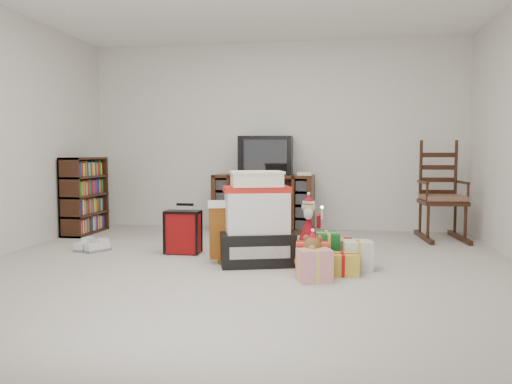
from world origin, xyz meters
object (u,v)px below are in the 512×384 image
at_px(gift_cluster, 333,257).
at_px(red_suitcase, 183,232).
at_px(sneaker_pair, 91,247).
at_px(crt_television, 266,155).
at_px(rocking_chair, 441,204).
at_px(bookshelf, 85,197).
at_px(teddy_bear, 313,259).
at_px(santa_figurine, 308,228).
at_px(mrs_claus_figurine, 240,231).
at_px(gift_pile, 256,224).
at_px(tv_stand, 264,203).

bearing_deg(gift_cluster, red_suitcase, 162.15).
relative_size(sneaker_pair, crt_television, 0.50).
xyz_separation_m(rocking_chair, crt_television, (-2.15, 0.28, 0.57)).
xyz_separation_m(bookshelf, sneaker_pair, (0.63, -1.08, -0.42)).
relative_size(red_suitcase, sneaker_pair, 1.46).
bearing_deg(gift_cluster, rocking_chair, 55.34).
xyz_separation_m(sneaker_pair, gift_cluster, (2.51, -0.47, 0.07)).
distance_m(teddy_bear, sneaker_pair, 2.46).
relative_size(santa_figurine, sneaker_pair, 1.70).
bearing_deg(red_suitcase, crt_television, 69.01).
height_order(bookshelf, mrs_claus_figurine, bookshelf).
relative_size(gift_pile, gift_cluster, 0.86).
bearing_deg(bookshelf, gift_cluster, -26.36).
xyz_separation_m(red_suitcase, teddy_bear, (1.35, -0.75, -0.07)).
bearing_deg(red_suitcase, gift_cluster, -17.83).
bearing_deg(mrs_claus_figurine, santa_figurine, 17.22).
distance_m(rocking_chair, gift_cluster, 2.25).
height_order(bookshelf, gift_cluster, bookshelf).
height_order(gift_pile, sneaker_pair, gift_pile).
bearing_deg(tv_stand, sneaker_pair, -131.45).
xyz_separation_m(bookshelf, rocking_chair, (4.41, 0.28, -0.05)).
xyz_separation_m(red_suitcase, crt_television, (0.63, 1.63, 0.77)).
bearing_deg(rocking_chair, teddy_bear, -128.41).
distance_m(gift_pile, gift_cluster, 0.76).
distance_m(tv_stand, mrs_claus_figurine, 1.43).
height_order(santa_figurine, mrs_claus_figurine, santa_figurine).
xyz_separation_m(rocking_chair, santa_figurine, (-1.53, -0.95, -0.19)).
distance_m(tv_stand, bookshelf, 2.29).
height_order(mrs_claus_figurine, crt_television, crt_television).
height_order(bookshelf, teddy_bear, bookshelf).
distance_m(tv_stand, santa_figurine, 1.38).
bearing_deg(red_suitcase, santa_figurine, 17.72).
height_order(bookshelf, santa_figurine, bookshelf).
bearing_deg(sneaker_pair, gift_cluster, 5.05).
xyz_separation_m(gift_pile, santa_figurine, (0.44, 0.73, -0.14)).
distance_m(tv_stand, rocking_chair, 2.20).
bearing_deg(red_suitcase, gift_pile, -22.23).
bearing_deg(gift_cluster, mrs_claus_figurine, 145.10).
relative_size(rocking_chair, mrs_claus_figurine, 2.17).
height_order(bookshelf, gift_pile, bookshelf).
bearing_deg(santa_figurine, sneaker_pair, -169.56).
relative_size(tv_stand, bookshelf, 1.36).
relative_size(bookshelf, gift_cluster, 1.00).
height_order(tv_stand, santa_figurine, tv_stand).
xyz_separation_m(gift_pile, gift_cluster, (0.70, -0.16, -0.25)).
xyz_separation_m(gift_cluster, crt_television, (-0.88, 2.12, 0.87)).
height_order(tv_stand, gift_cluster, tv_stand).
distance_m(teddy_bear, mrs_claus_figurine, 1.23).
xyz_separation_m(tv_stand, crt_television, (0.03, 0.02, 0.62)).
bearing_deg(crt_television, rocking_chair, -9.47).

